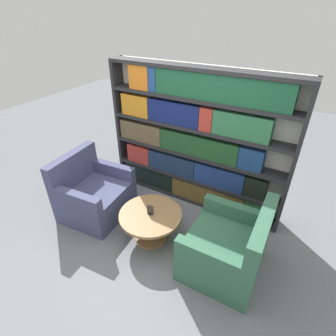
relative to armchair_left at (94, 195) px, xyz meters
name	(u,v)px	position (x,y,z in m)	size (l,w,h in m)	color
ground_plane	(152,248)	(1.18, -0.20, -0.32)	(14.00, 14.00, 0.00)	slate
bookshelf	(194,141)	(1.15, 1.07, 0.73)	(2.78, 0.30, 2.13)	silver
armchair_left	(94,195)	(0.00, 0.00, 0.00)	(0.94, 1.02, 0.96)	#42476B
armchair_right	(228,249)	(2.12, 0.00, 0.00)	(0.87, 0.96, 0.96)	#336047
coffee_table	(151,221)	(1.06, -0.04, -0.01)	(0.84, 0.84, 0.43)	olive
table_sign	(150,210)	(1.06, -0.04, 0.17)	(0.09, 0.06, 0.14)	black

